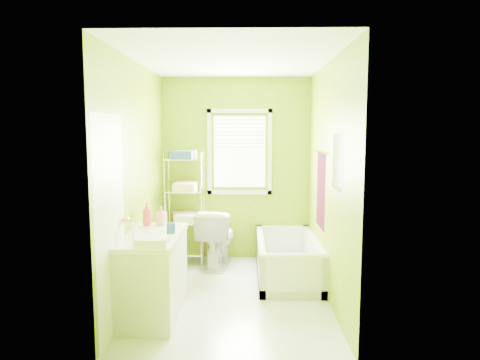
{
  "coord_description": "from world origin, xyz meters",
  "views": [
    {
      "loc": [
        0.17,
        -4.68,
        1.85
      ],
      "look_at": [
        0.08,
        0.25,
        1.28
      ],
      "focal_mm": 32.0,
      "sensor_mm": 36.0,
      "label": 1
    }
  ],
  "objects_px": {
    "toilet": "(217,238)",
    "vanity": "(153,272)",
    "bathtub": "(287,264)",
    "wire_shelf_unit": "(186,195)"
  },
  "relations": [
    {
      "from": "bathtub",
      "to": "wire_shelf_unit",
      "type": "height_order",
      "value": "wire_shelf_unit"
    },
    {
      "from": "bathtub",
      "to": "vanity",
      "type": "height_order",
      "value": "vanity"
    },
    {
      "from": "vanity",
      "to": "bathtub",
      "type": "bearing_deg",
      "value": 38.22
    },
    {
      "from": "bathtub",
      "to": "wire_shelf_unit",
      "type": "relative_size",
      "value": 1.02
    },
    {
      "from": "vanity",
      "to": "wire_shelf_unit",
      "type": "height_order",
      "value": "wire_shelf_unit"
    },
    {
      "from": "wire_shelf_unit",
      "to": "toilet",
      "type": "bearing_deg",
      "value": -19.9
    },
    {
      "from": "toilet",
      "to": "vanity",
      "type": "bearing_deg",
      "value": 79.83
    },
    {
      "from": "bathtub",
      "to": "toilet",
      "type": "xyz_separation_m",
      "value": [
        -0.92,
        0.4,
        0.24
      ]
    },
    {
      "from": "vanity",
      "to": "wire_shelf_unit",
      "type": "xyz_separation_m",
      "value": [
        0.09,
        1.7,
        0.52
      ]
    },
    {
      "from": "wire_shelf_unit",
      "to": "vanity",
      "type": "bearing_deg",
      "value": -93.09
    }
  ]
}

